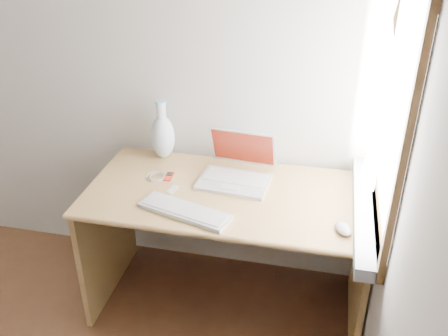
% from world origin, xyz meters
% --- Properties ---
extents(back_wall, '(3.50, 0.04, 2.60)m').
position_xyz_m(back_wall, '(0.00, 1.75, 1.30)').
color(back_wall, silver).
rests_on(back_wall, floor).
extents(window, '(0.11, 0.99, 1.10)m').
position_xyz_m(window, '(1.72, 1.30, 1.28)').
color(window, white).
rests_on(window, right_wall).
extents(desk, '(1.42, 0.71, 0.75)m').
position_xyz_m(desk, '(1.03, 1.45, 0.53)').
color(desk, tan).
rests_on(desk, floor).
extents(laptop, '(0.38, 0.33, 0.24)m').
position_xyz_m(laptop, '(1.04, 1.50, 0.80)').
color(laptop, silver).
rests_on(laptop, desk).
extents(external_keyboard, '(0.47, 0.25, 0.02)m').
position_xyz_m(external_keyboard, '(0.87, 1.14, 0.76)').
color(external_keyboard, silver).
rests_on(external_keyboard, desk).
extents(mouse, '(0.10, 0.12, 0.04)m').
position_xyz_m(mouse, '(1.60, 1.15, 0.77)').
color(mouse, silver).
rests_on(mouse, desk).
extents(ipod, '(0.04, 0.09, 0.01)m').
position_xyz_m(ipod, '(0.70, 1.44, 0.75)').
color(ipod, '#AB1A0B').
rests_on(ipod, desk).
extents(cable_coil, '(0.12, 0.12, 0.01)m').
position_xyz_m(cable_coil, '(0.63, 1.43, 0.75)').
color(cable_coil, silver).
rests_on(cable_coil, desk).
extents(remote, '(0.05, 0.09, 0.01)m').
position_xyz_m(remote, '(0.75, 1.32, 0.75)').
color(remote, silver).
rests_on(remote, desk).
extents(vase, '(0.13, 0.13, 0.34)m').
position_xyz_m(vase, '(0.60, 1.65, 0.89)').
color(vase, silver).
rests_on(vase, desk).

